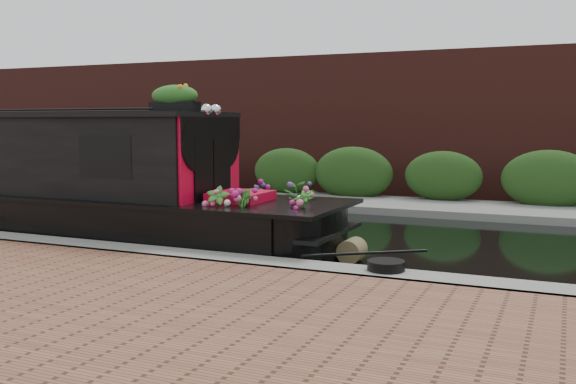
% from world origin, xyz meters
% --- Properties ---
extents(ground, '(80.00, 80.00, 0.00)m').
position_xyz_m(ground, '(0.00, 0.00, 0.00)').
color(ground, black).
rests_on(ground, ground).
extents(near_bank_coping, '(40.00, 0.60, 0.50)m').
position_xyz_m(near_bank_coping, '(0.00, -3.30, 0.00)').
color(near_bank_coping, gray).
rests_on(near_bank_coping, ground).
extents(far_bank_path, '(40.00, 2.40, 0.34)m').
position_xyz_m(far_bank_path, '(0.00, 4.20, 0.00)').
color(far_bank_path, slate).
rests_on(far_bank_path, ground).
extents(far_hedge, '(40.00, 1.10, 2.80)m').
position_xyz_m(far_hedge, '(0.00, 5.10, 0.00)').
color(far_hedge, '#1F4115').
rests_on(far_hedge, ground).
extents(far_brick_wall, '(40.00, 1.00, 8.00)m').
position_xyz_m(far_brick_wall, '(0.00, 7.20, 0.00)').
color(far_brick_wall, '#4C1F19').
rests_on(far_brick_wall, ground).
extents(narrowboat, '(12.33, 2.28, 2.91)m').
position_xyz_m(narrowboat, '(-4.52, -1.85, 0.86)').
color(narrowboat, black).
rests_on(narrowboat, ground).
extents(rope_fender, '(0.36, 0.42, 0.36)m').
position_xyz_m(rope_fender, '(2.09, -1.85, 0.18)').
color(rope_fender, brown).
rests_on(rope_fender, ground).
extents(coiled_mooring_rope, '(0.47, 0.47, 0.12)m').
position_xyz_m(coiled_mooring_rope, '(2.96, -3.18, 0.31)').
color(coiled_mooring_rope, black).
rests_on(coiled_mooring_rope, near_bank_coping).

